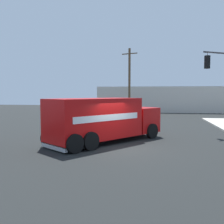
{
  "coord_description": "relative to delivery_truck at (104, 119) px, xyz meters",
  "views": [
    {
      "loc": [
        1.77,
        -14.28,
        3.05
      ],
      "look_at": [
        -1.0,
        2.37,
        1.84
      ],
      "focal_mm": 41.76,
      "sensor_mm": 36.0,
      "label": 1
    }
  ],
  "objects": [
    {
      "name": "ground_plane",
      "position": [
        1.37,
        -1.54,
        -1.45
      ],
      "size": [
        100.0,
        100.0,
        0.0
      ],
      "primitive_type": "plane",
      "color": "black"
    },
    {
      "name": "delivery_truck",
      "position": [
        0.0,
        0.0,
        0.0
      ],
      "size": [
        6.79,
        7.89,
        2.75
      ],
      "color": "red",
      "rests_on": "ground"
    },
    {
      "name": "utility_pole",
      "position": [
        -0.29,
        18.88,
        3.19
      ],
      "size": [
        2.1,
        0.9,
        8.98
      ],
      "color": "brown",
      "rests_on": "ground"
    },
    {
      "name": "building_backdrop",
      "position": [
        5.11,
        28.63,
        0.62
      ],
      "size": [
        22.72,
        6.0,
        4.13
      ],
      "primitive_type": "cube",
      "color": "beige",
      "rests_on": "ground"
    }
  ]
}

